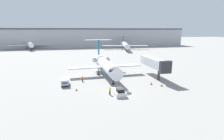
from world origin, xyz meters
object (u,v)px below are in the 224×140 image
(worker_by_wing, at_px, (82,79))
(traffic_cone_mid, at_px, (162,85))
(airplane_main, at_px, (105,64))
(luggage_cart, at_px, (65,82))
(worker_near_tug, at_px, (110,91))
(traffic_cone_right, at_px, (151,83))
(jet_bridge, at_px, (154,63))
(pushback_tug, at_px, (119,92))
(traffic_cone_left, at_px, (77,89))
(airplane_parked_far_left, at_px, (30,44))
(airplane_parked_far_right, at_px, (125,45))

(worker_by_wing, xyz_separation_m, traffic_cone_mid, (19.82, -8.69, -0.58))
(airplane_main, height_order, luggage_cart, airplane_main)
(luggage_cart, bearing_deg, worker_near_tug, -43.21)
(traffic_cone_right, distance_m, jet_bridge, 8.88)
(traffic_cone_mid, bearing_deg, traffic_cone_right, 137.02)
(luggage_cart, bearing_deg, airplane_main, 33.06)
(worker_by_wing, bearing_deg, pushback_tug, -58.30)
(pushback_tug, height_order, jet_bridge, jet_bridge)
(luggage_cart, distance_m, traffic_cone_left, 5.75)
(pushback_tug, relative_size, jet_bridge, 0.31)
(worker_by_wing, bearing_deg, traffic_cone_left, -103.90)
(airplane_parked_far_left, bearing_deg, pushback_tug, -69.19)
(pushback_tug, xyz_separation_m, traffic_cone_mid, (12.36, 3.39, -0.31))
(airplane_main, distance_m, airplane_parked_far_left, 100.30)
(luggage_cart, bearing_deg, worker_by_wing, 27.66)
(airplane_parked_far_left, bearing_deg, luggage_cart, -73.53)
(traffic_cone_right, xyz_separation_m, jet_bridge, (3.96, 6.82, 4.08))
(worker_by_wing, relative_size, airplane_parked_far_left, 0.06)
(pushback_tug, height_order, traffic_cone_left, pushback_tug)
(airplane_main, xyz_separation_m, airplane_parked_far_left, (-41.58, 91.28, 0.29))
(luggage_cart, bearing_deg, airplane_parked_far_right, 63.07)
(airplane_parked_far_left, bearing_deg, airplane_parked_far_right, -14.94)
(worker_by_wing, bearing_deg, worker_near_tug, -65.42)
(traffic_cone_mid, bearing_deg, jet_bridge, 77.40)
(worker_near_tug, xyz_separation_m, airplane_parked_far_right, (30.90, 89.88, 2.61))
(jet_bridge, bearing_deg, airplane_main, 158.59)
(airplane_main, distance_m, worker_near_tug, 17.69)
(worker_near_tug, bearing_deg, airplane_parked_far_left, 109.91)
(pushback_tug, relative_size, airplane_parked_far_left, 0.16)
(luggage_cart, height_order, traffic_cone_right, luggage_cart)
(traffic_cone_left, height_order, traffic_cone_mid, traffic_cone_left)
(pushback_tug, distance_m, traffic_cone_left, 10.40)
(traffic_cone_left, bearing_deg, airplane_parked_far_left, 107.12)
(airplane_main, distance_m, pushback_tug, 17.88)
(airplane_main, bearing_deg, luggage_cart, -146.94)
(traffic_cone_right, bearing_deg, pushback_tug, -153.02)
(traffic_cone_right, relative_size, traffic_cone_mid, 1.18)
(worker_by_wing, height_order, jet_bridge, jet_bridge)
(traffic_cone_left, height_order, airplane_parked_far_left, airplane_parked_far_left)
(pushback_tug, distance_m, worker_by_wing, 14.20)
(airplane_parked_far_right, height_order, jet_bridge, airplane_parked_far_right)
(traffic_cone_right, height_order, airplane_parked_far_left, airplane_parked_far_left)
(worker_near_tug, relative_size, traffic_cone_mid, 2.66)
(traffic_cone_left, bearing_deg, worker_by_wing, 76.10)
(pushback_tug, relative_size, worker_by_wing, 2.80)
(luggage_cart, height_order, traffic_cone_mid, luggage_cart)
(pushback_tug, height_order, airplane_parked_far_right, airplane_parked_far_right)
(worker_by_wing, distance_m, airplane_parked_far_left, 102.65)
(luggage_cart, relative_size, traffic_cone_mid, 5.47)
(traffic_cone_left, bearing_deg, jet_bridge, 17.46)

